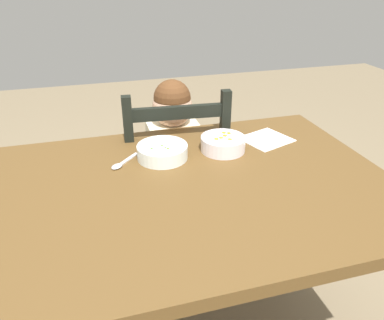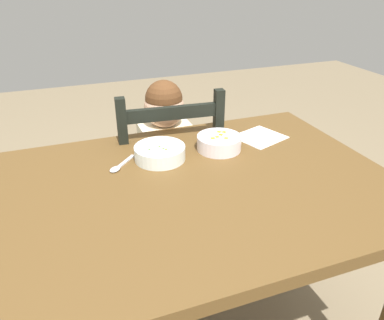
{
  "view_description": "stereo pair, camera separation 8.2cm",
  "coord_description": "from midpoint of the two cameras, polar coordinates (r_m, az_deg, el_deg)",
  "views": [
    {
      "loc": [
        -0.25,
        -0.96,
        1.38
      ],
      "look_at": [
        0.04,
        0.06,
        0.83
      ],
      "focal_mm": 35.03,
      "sensor_mm": 36.0,
      "label": 1
    },
    {
      "loc": [
        -0.32,
        -0.93,
        1.38
      ],
      "look_at": [
        0.04,
        0.06,
        0.83
      ],
      "focal_mm": 35.03,
      "sensor_mm": 36.0,
      "label": 2
    }
  ],
  "objects": [
    {
      "name": "dining_chair",
      "position": [
        1.75,
        -1.34,
        -4.23
      ],
      "size": [
        0.45,
        0.45,
        0.96
      ],
      "color": "black",
      "rests_on": "ground"
    },
    {
      "name": "paper_napkin",
      "position": [
        1.49,
        12.78,
        3.07
      ],
      "size": [
        0.21,
        0.2,
        0.0
      ],
      "primitive_type": "cube",
      "rotation": [
        0.0,
        0.0,
        0.34
      ],
      "color": "white",
      "rests_on": "dining_table"
    },
    {
      "name": "child_figure",
      "position": [
        1.66,
        -1.2,
        0.87
      ],
      "size": [
        0.32,
        0.31,
        0.96
      ],
      "color": "beige",
      "rests_on": "ground"
    },
    {
      "name": "bowl_of_peas",
      "position": [
        1.3,
        -2.75,
        1.3
      ],
      "size": [
        0.18,
        0.18,
        0.05
      ],
      "color": "white",
      "rests_on": "dining_table"
    },
    {
      "name": "dining_table",
      "position": [
        1.22,
        0.71,
        -8.28
      ],
      "size": [
        1.32,
        0.89,
        0.78
      ],
      "color": "brown",
      "rests_on": "ground"
    },
    {
      "name": "bowl_of_carrots",
      "position": [
        1.36,
        6.45,
        2.52
      ],
      "size": [
        0.16,
        0.16,
        0.05
      ],
      "color": "white",
      "rests_on": "dining_table"
    },
    {
      "name": "spoon",
      "position": [
        1.28,
        -9.04,
        -0.64
      ],
      "size": [
        0.11,
        0.11,
        0.01
      ],
      "color": "silver",
      "rests_on": "dining_table"
    }
  ]
}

